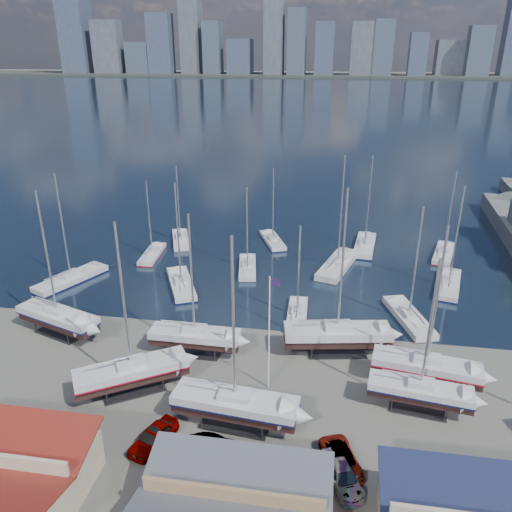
# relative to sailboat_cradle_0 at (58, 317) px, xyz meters

# --- Properties ---
(ground) EXTENTS (1400.00, 1400.00, 0.00)m
(ground) POSITION_rel_sailboat_cradle_0_xyz_m (24.23, -5.51, -2.10)
(ground) COLOR #605E59
(ground) RESTS_ON ground
(water) EXTENTS (1400.00, 600.00, 0.40)m
(water) POSITION_rel_sailboat_cradle_0_xyz_m (24.23, 304.49, -2.25)
(water) COLOR #1B283F
(water) RESTS_ON ground
(far_shore) EXTENTS (1400.00, 80.00, 2.20)m
(far_shore) POSITION_rel_sailboat_cradle_0_xyz_m (24.23, 564.49, -1.00)
(far_shore) COLOR #2D332D
(far_shore) RESTS_ON ground
(skyline) EXTENTS (639.14, 43.80, 107.69)m
(skyline) POSITION_rel_sailboat_cradle_0_xyz_m (16.40, 558.24, 36.99)
(skyline) COLOR #475166
(skyline) RESTS_ON far_shore
(shed_grey) EXTENTS (12.60, 8.40, 4.17)m
(shed_grey) POSITION_rel_sailboat_cradle_0_xyz_m (24.23, -21.51, 0.05)
(shed_grey) COLOR #8C6B4C
(shed_grey) RESTS_ON ground
(sailboat_cradle_0) EXTENTS (10.61, 6.07, 16.51)m
(sailboat_cradle_0) POSITION_rel_sailboat_cradle_0_xyz_m (0.00, 0.00, 0.00)
(sailboat_cradle_0) COLOR #2D2D33
(sailboat_cradle_0) RESTS_ON ground
(sailboat_cradle_1) EXTENTS (10.28, 8.03, 16.67)m
(sailboat_cradle_1) POSITION_rel_sailboat_cradle_0_xyz_m (12.00, -8.27, 0.01)
(sailboat_cradle_1) COLOR #2D2D33
(sailboat_cradle_1) RESTS_ON ground
(sailboat_cradle_2) EXTENTS (9.40, 2.72, 15.36)m
(sailboat_cradle_2) POSITION_rel_sailboat_cradle_0_xyz_m (16.05, -1.31, -0.05)
(sailboat_cradle_2) COLOR #2D2D33
(sailboat_cradle_2) RESTS_ON ground
(sailboat_cradle_3) EXTENTS (10.92, 4.03, 17.17)m
(sailboat_cradle_3) POSITION_rel_sailboat_cradle_0_xyz_m (22.30, -11.22, 0.03)
(sailboat_cradle_3) COLOR #2D2D33
(sailboat_cradle_3) RESTS_ON ground
(sailboat_cradle_4) EXTENTS (11.36, 4.95, 17.80)m
(sailboat_cradle_4) POSITION_rel_sailboat_cradle_0_xyz_m (30.64, 1.22, 0.07)
(sailboat_cradle_4) COLOR #2D2D33
(sailboat_cradle_4) RESTS_ON ground
(sailboat_cradle_5) EXTENTS (9.20, 3.78, 14.55)m
(sailboat_cradle_5) POSITION_rel_sailboat_cradle_0_xyz_m (37.87, -6.79, -0.10)
(sailboat_cradle_5) COLOR #2D2D33
(sailboat_cradle_5) RESTS_ON ground
(sailboat_cradle_6) EXTENTS (10.27, 4.37, 16.07)m
(sailboat_cradle_6) POSITION_rel_sailboat_cradle_0_xyz_m (38.93, -3.12, -0.02)
(sailboat_cradle_6) COLOR #2D2D33
(sailboat_cradle_6) RESTS_ON ground
(sailboat_moored_0) EXTENTS (7.10, 10.89, 15.87)m
(sailboat_moored_0) POSITION_rel_sailboat_cradle_0_xyz_m (-5.43, 12.64, -1.79)
(sailboat_moored_0) COLOR black
(sailboat_moored_0) RESTS_ON water
(sailboat_moored_1) EXTENTS (2.94, 8.49, 12.47)m
(sailboat_moored_1) POSITION_rel_sailboat_cradle_0_xyz_m (2.40, 23.07, -1.79)
(sailboat_moored_1) COLOR black
(sailboat_moored_1) RESTS_ON water
(sailboat_moored_2) EXTENTS (5.28, 9.12, 13.29)m
(sailboat_moored_2) POSITION_rel_sailboat_cradle_0_xyz_m (4.85, 29.76, -1.77)
(sailboat_moored_2) COLOR black
(sailboat_moored_2) RESTS_ON water
(sailboat_moored_3) EXTENTS (6.76, 10.31, 15.03)m
(sailboat_moored_3) POSITION_rel_sailboat_cradle_0_xyz_m (9.93, 13.49, -1.79)
(sailboat_moored_3) COLOR black
(sailboat_moored_3) RESTS_ON water
(sailboat_moored_4) EXTENTS (3.76, 8.74, 12.78)m
(sailboat_moored_4) POSITION_rel_sailboat_cradle_0_xyz_m (17.69, 20.55, -1.77)
(sailboat_moored_4) COLOR black
(sailboat_moored_4) RESTS_ON water
(sailboat_moored_5) EXTENTS (5.51, 8.97, 13.00)m
(sailboat_moored_5) POSITION_rel_sailboat_cradle_0_xyz_m (19.91, 31.79, -1.79)
(sailboat_moored_5) COLOR black
(sailboat_moored_5) RESTS_ON water
(sailboat_moored_6) EXTENTS (2.49, 8.15, 12.09)m
(sailboat_moored_6) POSITION_rel_sailboat_cradle_0_xyz_m (25.96, 7.93, -1.79)
(sailboat_moored_6) COLOR black
(sailboat_moored_6) RESTS_ON water
(sailboat_moored_7) EXTENTS (6.32, 11.87, 17.27)m
(sailboat_moored_7) POSITION_rel_sailboat_cradle_0_xyz_m (30.56, 23.13, -1.77)
(sailboat_moored_7) COLOR black
(sailboat_moored_7) RESTS_ON water
(sailboat_moored_8) EXTENTS (4.11, 10.70, 15.59)m
(sailboat_moored_8) POSITION_rel_sailboat_cradle_0_xyz_m (34.78, 31.77, -1.79)
(sailboat_moored_8) COLOR black
(sailboat_moored_8) RESTS_ON water
(sailboat_moored_9) EXTENTS (5.49, 10.07, 14.64)m
(sailboat_moored_9) POSITION_rel_sailboat_cradle_0_xyz_m (38.95, 9.14, -1.77)
(sailboat_moored_9) COLOR black
(sailboat_moored_9) RESTS_ON water
(sailboat_moored_10) EXTENTS (4.99, 10.12, 14.57)m
(sailboat_moored_10) POSITION_rel_sailboat_cradle_0_xyz_m (45.28, 19.13, -1.79)
(sailboat_moored_10) COLOR black
(sailboat_moored_10) RESTS_ON water
(sailboat_moored_11) EXTENTS (4.97, 9.59, 13.81)m
(sailboat_moored_11) POSITION_rel_sailboat_cradle_0_xyz_m (46.66, 30.46, -1.79)
(sailboat_moored_11) COLOR black
(sailboat_moored_11) RESTS_ON water
(car_a) EXTENTS (3.49, 5.19, 1.64)m
(car_a) POSITION_rel_sailboat_cradle_0_xyz_m (16.29, -14.62, -1.28)
(car_a) COLOR gray
(car_a) RESTS_ON ground
(car_b) EXTENTS (4.18, 1.50, 1.37)m
(car_b) POSITION_rel_sailboat_cradle_0_xyz_m (21.16, -14.67, -1.41)
(car_b) COLOR gray
(car_b) RESTS_ON ground
(car_c) EXTENTS (3.95, 5.49, 1.39)m
(car_c) POSITION_rel_sailboat_cradle_0_xyz_m (31.23, -14.56, -1.40)
(car_c) COLOR gray
(car_c) RESTS_ON ground
(car_d) EXTENTS (3.65, 5.11, 1.37)m
(car_d) POSITION_rel_sailboat_cradle_0_xyz_m (31.31, -16.09, -1.41)
(car_d) COLOR gray
(car_d) RESTS_ON ground
(flagpole) EXTENTS (1.03, 0.12, 11.59)m
(flagpole) POSITION_rel_sailboat_cradle_0_xyz_m (24.48, -5.78, 4.55)
(flagpole) COLOR white
(flagpole) RESTS_ON ground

